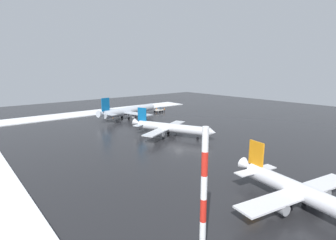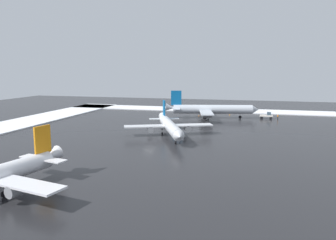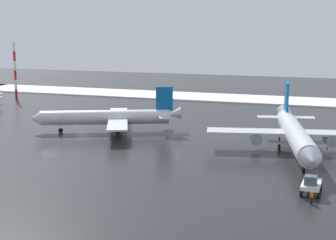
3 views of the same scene
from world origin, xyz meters
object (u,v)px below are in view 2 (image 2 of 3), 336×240
airplane_distant_tail (210,109)px  airplane_far_rear (170,126)px  traffic_cone_wingtip_side (199,115)px  pushback_tug (267,115)px  ground_crew_by_nose_gear (270,115)px  traffic_cone_mid_line (201,113)px  ground_crew_near_tug (278,116)px  traffic_cone_near_nose (230,115)px

airplane_distant_tail → airplane_far_rear: 36.28m
airplane_distant_tail → traffic_cone_wingtip_side: bearing=123.1°
pushback_tug → traffic_cone_wingtip_side: 25.29m
ground_crew_by_nose_gear → traffic_cone_mid_line: bearing=-177.2°
ground_crew_by_nose_gear → pushback_tug: bearing=-98.4°
ground_crew_by_nose_gear → ground_crew_near_tug: 4.34m
ground_crew_by_nose_gear → traffic_cone_near_nose: ground_crew_by_nose_gear is taller
pushback_tug → ground_crew_near_tug: pushback_tug is taller
traffic_cone_near_nose → traffic_cone_wingtip_side: 12.47m
ground_crew_by_nose_gear → traffic_cone_wingtip_side: (2.83, -26.56, -0.70)m
airplane_distant_tail → traffic_cone_mid_line: 12.93m
airplane_far_rear → traffic_cone_wingtip_side: 40.82m
airplane_distant_tail → traffic_cone_mid_line: bearing=102.9°
airplane_far_rear → ground_crew_by_nose_gear: bearing=124.1°
traffic_cone_near_nose → ground_crew_by_nose_gear: bearing=81.4°
airplane_distant_tail → traffic_cone_wingtip_side: (-4.98, -5.10, -3.08)m
pushback_tug → airplane_distant_tail: bearing=-166.6°
airplane_distant_tail → ground_crew_by_nose_gear: size_ratio=19.86×
airplane_far_rear → ground_crew_by_nose_gear: size_ratio=16.29×
ground_crew_near_tug → traffic_cone_mid_line: 30.19m
airplane_distant_tail → ground_crew_near_tug: 24.43m
traffic_cone_wingtip_side → traffic_cone_near_nose: bearing=114.2°
airplane_far_rear → traffic_cone_mid_line: (-47.08, 0.79, -2.61)m
airplane_far_rear → airplane_distant_tail: bearing=146.7°
traffic_cone_mid_line → ground_crew_by_nose_gear: bearing=82.5°
ground_crew_by_nose_gear → ground_crew_near_tug: bearing=-45.0°
ground_crew_near_tug → traffic_cone_near_nose: size_ratio=3.11×
traffic_cone_near_nose → traffic_cone_mid_line: same height
pushback_tug → ground_crew_by_nose_gear: pushback_tug is taller
ground_crew_by_nose_gear → traffic_cone_wingtip_side: 26.72m
pushback_tug → traffic_cone_mid_line: size_ratio=8.51×
airplane_distant_tail → traffic_cone_near_nose: bearing=45.6°
airplane_distant_tail → airplane_far_rear: airplane_distant_tail is taller
traffic_cone_wingtip_side → airplane_distant_tail: bearing=45.6°
ground_crew_near_tug → traffic_cone_wingtip_side: size_ratio=3.11×
airplane_distant_tail → pushback_tug: 20.65m
airplane_distant_tail → pushback_tug: size_ratio=7.25×
airplane_far_rear → ground_crew_near_tug: 50.10m
traffic_cone_near_nose → airplane_distant_tail: bearing=-31.8°
traffic_cone_near_nose → traffic_cone_wingtip_side: bearing=-65.8°
traffic_cone_near_nose → traffic_cone_wingtip_side: size_ratio=1.00×
pushback_tug → ground_crew_near_tug: bearing=6.6°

